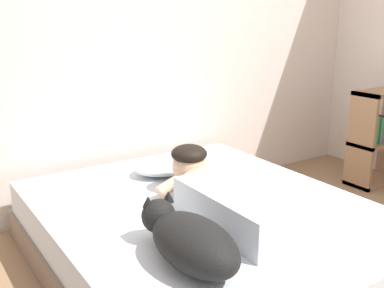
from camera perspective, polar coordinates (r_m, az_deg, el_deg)
name	(u,v)px	position (r m, az deg, el deg)	size (l,w,h in m)	color
back_wall	(134,24)	(3.22, -7.20, 14.61)	(4.02, 0.12, 2.50)	silver
bed	(206,237)	(2.48, 1.74, -11.48)	(1.60, 1.91, 0.35)	#726051
pillow	(173,164)	(2.88, -2.42, -2.46)	(0.52, 0.32, 0.11)	silver
person_lying	(229,194)	(2.28, 4.62, -6.20)	(0.43, 0.92, 0.27)	silver
dog	(189,240)	(1.84, -0.34, -11.80)	(0.26, 0.57, 0.21)	black
coffee_cup	(185,177)	(2.70, -0.87, -4.10)	(0.12, 0.09, 0.07)	white
cell_phone	(252,203)	(2.44, 7.43, -7.33)	(0.07, 0.14, 0.01)	black
bookshelf	(376,137)	(3.88, 21.89, 0.85)	(0.45, 0.24, 0.75)	#997251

